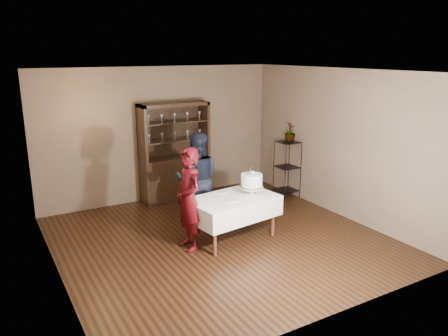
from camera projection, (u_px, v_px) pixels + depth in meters
The scene contains 14 objects.
floor at pixel (220, 239), 7.15m from camera, with size 5.00×5.00×0.00m, color black.
ceiling at pixel (220, 71), 6.45m from camera, with size 5.00×5.00×0.00m, color silver.
back_wall at pixel (160, 134), 8.89m from camera, with size 5.00×0.02×2.70m, color brown.
wall_left at pixel (51, 183), 5.60m from camera, with size 0.02×5.00×2.70m, color brown.
wall_right at pixel (339, 143), 8.01m from camera, with size 0.02×5.00×2.70m, color brown.
china_hutch at pixel (175, 168), 8.96m from camera, with size 1.40×0.48×2.00m.
plant_etagere at pixel (287, 167), 9.09m from camera, with size 0.42×0.42×1.20m.
cake_table at pixel (232, 207), 7.06m from camera, with size 1.53×1.06×0.71m.
woman at pixel (189, 199), 6.64m from camera, with size 0.59×0.38×1.61m, color #31040E.
man at pixel (197, 179), 7.63m from camera, with size 0.80×0.62×1.65m, color black.
cake at pixel (252, 182), 7.11m from camera, with size 0.40×0.40×0.54m.
plate_near at pixel (233, 200), 6.88m from camera, with size 0.21×0.21×0.01m, color white.
plate_far at pixel (223, 192), 7.26m from camera, with size 0.17×0.17×0.01m, color white.
potted_plant at pixel (290, 132), 8.93m from camera, with size 0.22×0.22×0.39m, color #436D34.
Camera 1 is at (-3.25, -5.75, 2.98)m, focal length 35.00 mm.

